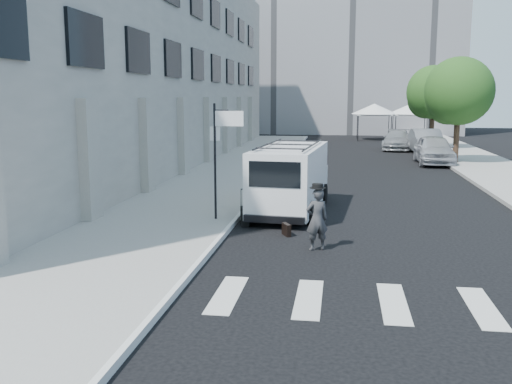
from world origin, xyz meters
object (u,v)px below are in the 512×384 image
(parked_car_b, at_px, (426,142))
(parked_car_c, at_px, (397,140))
(parked_car_a, at_px, (434,150))
(briefcase, at_px, (286,230))
(cargo_van, at_px, (291,178))
(businessman, at_px, (317,219))
(suitcase, at_px, (245,216))

(parked_car_b, bearing_deg, parked_car_c, 114.50)
(parked_car_a, bearing_deg, briefcase, -109.47)
(cargo_van, relative_size, parked_car_a, 1.21)
(parked_car_b, height_order, parked_car_c, parked_car_b)
(parked_car_a, bearing_deg, parked_car_b, 87.26)
(briefcase, height_order, parked_car_c, parked_car_c)
(cargo_van, height_order, parked_car_c, cargo_van)
(parked_car_c, bearing_deg, parked_car_a, -74.10)
(businessman, distance_m, parked_car_a, 20.46)
(suitcase, bearing_deg, businessman, -61.05)
(businessman, relative_size, parked_car_a, 0.32)
(parked_car_b, bearing_deg, businessman, -106.53)
(suitcase, relative_size, cargo_van, 0.19)
(suitcase, xyz_separation_m, parked_car_c, (6.88, 25.93, 0.41))
(briefcase, bearing_deg, parked_car_a, 43.44)
(suitcase, height_order, parked_car_c, parked_car_c)
(businessman, xyz_separation_m, suitcase, (-2.26, 2.43, -0.50))
(parked_car_c, bearing_deg, briefcase, -93.63)
(briefcase, relative_size, parked_car_a, 0.09)
(businessman, relative_size, parked_car_c, 0.33)
(businessman, relative_size, briefcase, 3.61)
(businessman, bearing_deg, suitcase, -70.23)
(parked_car_b, relative_size, parked_car_c, 1.05)
(businessman, bearing_deg, briefcase, -80.24)
(cargo_van, bearing_deg, businessman, -72.51)
(businessman, bearing_deg, parked_car_b, -126.90)
(businessman, distance_m, parked_car_b, 26.04)
(parked_car_a, relative_size, parked_car_c, 1.01)
(cargo_van, bearing_deg, suitcase, -110.63)
(businessman, xyz_separation_m, parked_car_b, (6.21, 25.29, 0.04))
(cargo_van, xyz_separation_m, parked_car_c, (5.71, 23.49, -0.44))
(briefcase, bearing_deg, cargo_van, 66.88)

